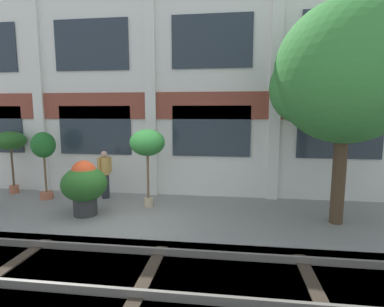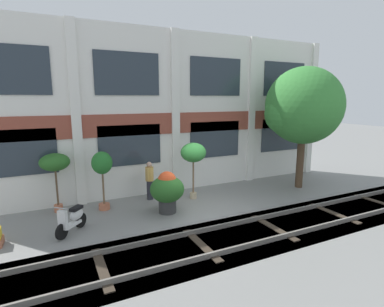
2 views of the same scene
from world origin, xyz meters
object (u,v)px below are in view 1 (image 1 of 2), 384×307
at_px(potted_plant_fluted_column, 84,184).
at_px(potted_plant_low_pan, 147,144).
at_px(potted_plant_tall_urn, 44,149).
at_px(potted_plant_terracotta_small, 10,142).
at_px(resident_by_doorway, 105,173).
at_px(broadleaf_tree, 346,77).

xyz_separation_m(potted_plant_fluted_column, potted_plant_low_pan, (1.56, 0.99, 1.05)).
bearing_deg(potted_plant_low_pan, potted_plant_tall_urn, 174.42).
bearing_deg(potted_plant_terracotta_small, potted_plant_tall_urn, -17.62).
distance_m(potted_plant_fluted_column, resident_by_doorway, 1.68).
bearing_deg(resident_by_doorway, broadleaf_tree, 23.11).
height_order(broadleaf_tree, potted_plant_low_pan, broadleaf_tree).
height_order(potted_plant_terracotta_small, potted_plant_fluted_column, potted_plant_terracotta_small).
distance_m(broadleaf_tree, resident_by_doorway, 7.66).
height_order(potted_plant_tall_urn, resident_by_doorway, potted_plant_tall_urn).
bearing_deg(potted_plant_terracotta_small, resident_by_doorway, -2.64).
bearing_deg(potted_plant_terracotta_small, potted_plant_fluted_column, -26.80).
xyz_separation_m(potted_plant_terracotta_small, potted_plant_fluted_column, (3.65, -1.84, -0.94)).
height_order(broadleaf_tree, potted_plant_fluted_column, broadleaf_tree).
bearing_deg(potted_plant_fluted_column, broadleaf_tree, 2.27).
bearing_deg(broadleaf_tree, resident_by_doorway, 168.54).
relative_size(potted_plant_terracotta_small, resident_by_doorway, 1.38).
distance_m(potted_plant_tall_urn, resident_by_doorway, 2.13).
bearing_deg(potted_plant_tall_urn, potted_plant_terracotta_small, 162.38).
bearing_deg(potted_plant_tall_urn, broadleaf_tree, -6.86).
distance_m(broadleaf_tree, potted_plant_low_pan, 5.62).
distance_m(potted_plant_terracotta_small, potted_plant_tall_urn, 1.67).
xyz_separation_m(broadleaf_tree, potted_plant_low_pan, (-5.27, 0.72, -1.82)).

